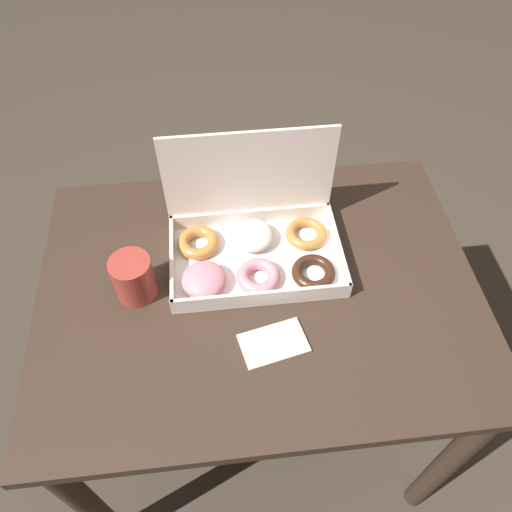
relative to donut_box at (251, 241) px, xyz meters
name	(u,v)px	position (x,y,z in m)	size (l,w,h in m)	color
ground_plane	(258,411)	(0.01, -0.09, -0.83)	(8.00, 8.00, 0.00)	#42382D
dining_table	(259,314)	(0.01, -0.09, -0.18)	(1.02, 0.76, 0.78)	#38281E
donut_box	(251,241)	(0.00, 0.00, 0.00)	(0.40, 0.26, 0.28)	white
coffee_mug	(133,277)	(-0.27, -0.08, 0.01)	(0.09, 0.09, 0.11)	#A3382D
paper_napkin	(274,343)	(0.02, -0.25, -0.05)	(0.15, 0.11, 0.01)	silver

